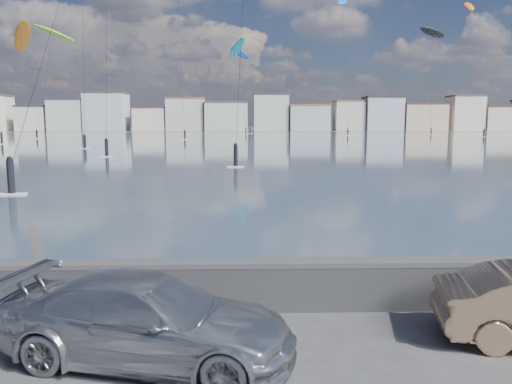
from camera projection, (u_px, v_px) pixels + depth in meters
ground at (194, 380)px, 7.27m from camera, size 700.00×700.00×0.00m
bay_water at (240, 140)px, 97.83m from camera, size 500.00×177.00×0.00m
far_shore_strip at (242, 130)px, 205.22m from camera, size 500.00×60.00×0.00m
seawall at (207, 282)px, 9.86m from camera, size 400.00×0.36×1.08m
far_buildings at (246, 115)px, 190.55m from camera, size 240.79×13.26×14.60m
car_silver at (149, 319)px, 7.79m from camera, size 4.96×2.94×1.35m
kitesurfer_3 at (238, 48)px, 153.18m from camera, size 6.70×18.69×29.43m
kitesurfer_5 at (22, 38)px, 85.76m from camera, size 6.36×10.70×20.80m
kitesurfer_7 at (433, 33)px, 149.81m from camera, size 10.59×16.70×32.19m
kitesurfer_9 at (469, 9)px, 131.50m from camera, size 3.43×18.00×36.00m
kitesurfer_13 at (240, 54)px, 157.10m from camera, size 7.73×14.83×26.96m
kitesurfer_14 at (342, 4)px, 138.52m from camera, size 5.85×18.39×38.85m
kitesurfer_18 at (54, 34)px, 114.20m from camera, size 9.63×13.12×26.10m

